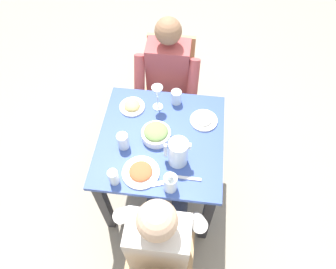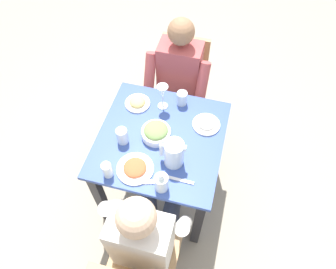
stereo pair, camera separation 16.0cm
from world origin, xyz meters
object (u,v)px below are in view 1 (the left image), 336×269
at_px(water_pitcher, 178,152).
at_px(water_glass_center, 114,177).
at_px(diner_near, 167,85).
at_px(water_glass_near_left, 123,141).
at_px(dining_table, 161,150).
at_px(water_glass_near_right, 176,97).
at_px(diner_far, 161,231).
at_px(wine_glass, 157,93).
at_px(salad_bowl, 156,133).
at_px(chair_near, 170,80).
at_px(plate_yoghurt, 204,120).
at_px(plate_rice_curry, 141,172).
at_px(oil_carafe, 170,183).
at_px(plate_fries, 132,106).

height_order(water_pitcher, water_glass_center, water_pitcher).
bearing_deg(diner_near, water_glass_near_left, 73.39).
bearing_deg(dining_table, water_glass_near_right, -101.58).
height_order(diner_far, water_glass_center, diner_far).
bearing_deg(dining_table, diner_near, -86.92).
xyz_separation_m(diner_near, wine_glass, (0.02, 0.31, 0.24)).
bearing_deg(salad_bowl, dining_table, 169.42).
xyz_separation_m(salad_bowl, water_glass_near_right, (-0.10, -0.31, 0.01)).
distance_m(chair_near, plate_yoghurt, 0.72).
height_order(dining_table, diner_far, diner_far).
distance_m(diner_near, wine_glass, 0.39).
bearing_deg(water_glass_center, water_pitcher, -152.48).
distance_m(plate_rice_curry, wine_glass, 0.54).
relative_size(diner_near, water_pitcher, 6.15).
relative_size(diner_far, water_pitcher, 6.15).
bearing_deg(oil_carafe, diner_far, 84.06).
xyz_separation_m(plate_yoghurt, water_glass_near_left, (0.49, 0.26, 0.04)).
bearing_deg(oil_carafe, plate_yoghurt, -108.13).
distance_m(diner_near, diner_far, 1.14).
xyz_separation_m(salad_bowl, wine_glass, (0.02, -0.25, 0.10)).
relative_size(salad_bowl, wine_glass, 0.96).
relative_size(water_glass_near_left, oil_carafe, 0.69).
relative_size(diner_near, plate_fries, 6.70).
xyz_separation_m(salad_bowl, oil_carafe, (-0.13, 0.34, 0.01)).
bearing_deg(water_pitcher, water_glass_near_right, -82.82).
height_order(dining_table, plate_fries, plate_fries).
distance_m(dining_table, diner_far, 0.57).
xyz_separation_m(chair_near, diner_near, (0.00, 0.20, 0.15)).
bearing_deg(diner_far, oil_carafe, -95.94).
bearing_deg(diner_far, diner_near, -84.60).
height_order(diner_far, salad_bowl, diner_far).
bearing_deg(water_glass_near_left, diner_near, -106.61).
xyz_separation_m(plate_yoghurt, wine_glass, (0.32, -0.09, 0.13)).
height_order(diner_far, plate_rice_curry, diner_far).
height_order(water_glass_center, oil_carafe, oil_carafe).
xyz_separation_m(chair_near, plate_yoghurt, (-0.30, 0.60, 0.26)).
bearing_deg(wine_glass, water_glass_near_right, -153.09).
height_order(diner_near, diner_far, same).
bearing_deg(salad_bowl, oil_carafe, 110.92).
height_order(water_pitcher, wine_glass, wine_glass).
distance_m(salad_bowl, plate_fries, 0.30).
relative_size(chair_near, wine_glass, 4.46).
relative_size(plate_yoghurt, water_glass_near_right, 1.80).
xyz_separation_m(water_glass_center, wine_glass, (-0.18, -0.59, 0.09)).
bearing_deg(oil_carafe, salad_bowl, -69.08).
height_order(dining_table, water_glass_near_left, water_glass_near_left).
distance_m(water_glass_near_right, wine_glass, 0.16).
relative_size(plate_rice_curry, oil_carafe, 1.37).
distance_m(dining_table, plate_yoghurt, 0.35).
xyz_separation_m(water_pitcher, plate_fries, (0.36, -0.38, -0.08)).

